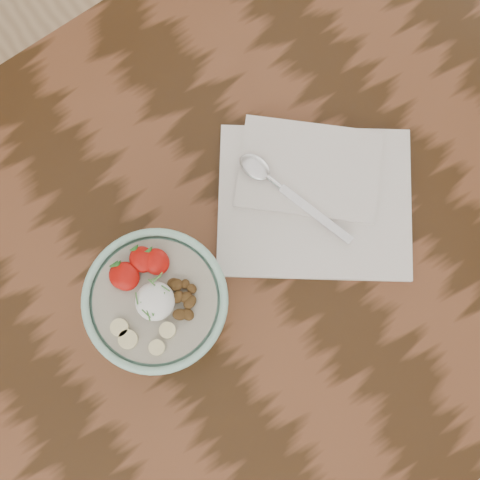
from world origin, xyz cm
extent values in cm
cube|color=#331D0C|center=(0.00, 0.00, 73.00)|extent=(160.00, 90.00, 4.00)
cylinder|color=#9BD1BB|center=(0.66, -0.55, 75.60)|extent=(8.35, 8.35, 1.19)
torus|color=#9BD1BB|center=(0.66, -0.55, 85.34)|extent=(18.99, 18.99, 1.09)
cylinder|color=#BAB29A|center=(0.66, -0.55, 84.74)|extent=(16.11, 16.11, 0.99)
ellipsoid|color=white|center=(0.68, -0.81, 86.22)|extent=(5.09, 5.09, 2.80)
ellipsoid|color=#B30D08|center=(2.32, 4.63, 86.14)|extent=(3.27, 3.60, 1.80)
cone|color=#286623|center=(2.32, 6.11, 86.44)|extent=(1.40, 1.03, 1.52)
ellipsoid|color=#B30D08|center=(-0.97, 4.35, 86.16)|extent=(3.32, 3.66, 1.83)
cone|color=#286623|center=(-0.97, 5.84, 86.46)|extent=(1.40, 1.03, 1.52)
ellipsoid|color=#B30D08|center=(-0.64, 4.03, 86.22)|extent=(3.56, 3.92, 1.96)
cone|color=#286623|center=(-0.64, 5.63, 86.52)|extent=(1.40, 1.03, 1.52)
ellipsoid|color=#B30D08|center=(3.65, 3.34, 86.15)|extent=(3.32, 3.65, 1.82)
cone|color=#286623|center=(3.65, 4.83, 86.45)|extent=(1.40, 1.03, 1.52)
cylinder|color=beige|center=(-4.84, -2.77, 85.64)|extent=(2.49, 2.49, 0.70)
cylinder|color=beige|center=(-2.43, -5.72, 85.64)|extent=(2.06, 2.06, 0.70)
cylinder|color=beige|center=(-0.10, -4.69, 85.64)|extent=(2.13, 2.13, 0.70)
cylinder|color=beige|center=(-4.92, -0.89, 85.64)|extent=(2.31, 2.31, 0.70)
ellipsoid|color=#543918|center=(4.24, -3.42, 85.93)|extent=(2.31, 1.98, 1.12)
ellipsoid|color=#543918|center=(4.07, -0.60, 85.85)|extent=(1.85, 1.73, 0.92)
ellipsoid|color=#543918|center=(2.78, -1.62, 85.67)|extent=(1.46, 1.48, 0.83)
ellipsoid|color=#543918|center=(3.13, -4.56, 85.85)|extent=(1.85, 2.03, 0.93)
ellipsoid|color=#543918|center=(4.07, -0.49, 85.81)|extent=(2.05, 1.99, 1.22)
ellipsoid|color=#543918|center=(4.19, -2.62, 85.83)|extent=(2.02, 1.88, 1.17)
ellipsoid|color=#543918|center=(3.85, -0.08, 85.76)|extent=(1.77, 1.57, 0.79)
ellipsoid|color=#543918|center=(5.40, -2.12, 85.73)|extent=(1.23, 1.42, 0.98)
ellipsoid|color=#543918|center=(3.36, -1.98, 85.85)|extent=(2.08, 1.91, 1.24)
ellipsoid|color=#543918|center=(5.04, -1.13, 85.71)|extent=(1.76, 1.74, 0.95)
ellipsoid|color=#543918|center=(2.33, -4.00, 85.93)|extent=(2.47, 2.38, 1.00)
cylinder|color=#458036|center=(-1.05, -1.64, 87.24)|extent=(0.48, 1.50, 0.23)
cylinder|color=#458036|center=(1.97, -1.16, 87.24)|extent=(0.88, 1.04, 0.22)
cylinder|color=#458036|center=(-0.88, -1.82, 87.24)|extent=(0.71, 1.71, 0.24)
cylinder|color=#458036|center=(2.39, 1.39, 87.24)|extent=(1.52, 0.54, 0.23)
cylinder|color=#458036|center=(-0.15, -0.13, 87.24)|extent=(1.45, 0.35, 0.23)
cylinder|color=#458036|center=(1.70, 1.25, 87.24)|extent=(0.44, 1.19, 0.22)
cylinder|color=#458036|center=(0.24, -1.90, 87.24)|extent=(1.50, 0.95, 0.24)
cylinder|color=#458036|center=(-0.97, 0.66, 87.24)|extent=(0.82, 1.49, 0.23)
cylinder|color=#458036|center=(1.15, -1.34, 87.24)|extent=(0.43, 1.36, 0.23)
cylinder|color=#458036|center=(0.10, -1.02, 87.24)|extent=(1.35, 0.26, 0.23)
cylinder|color=#458036|center=(2.66, 1.34, 87.24)|extent=(1.78, 0.58, 0.24)
cylinder|color=#458036|center=(2.73, -0.38, 87.24)|extent=(0.63, 1.28, 0.22)
cylinder|color=#458036|center=(-0.32, -1.81, 87.24)|extent=(0.49, 1.21, 0.22)
cylinder|color=#458036|center=(0.36, -0.35, 87.24)|extent=(1.07, 0.37, 0.22)
cube|color=white|center=(27.49, -0.58, 75.54)|extent=(36.29, 35.19, 1.09)
cube|color=white|center=(29.67, 3.77, 76.41)|extent=(24.75, 24.39, 0.65)
cube|color=silver|center=(26.24, -2.36, 76.93)|extent=(4.73, 12.62, 0.39)
cylinder|color=silver|center=(24.00, 5.39, 77.13)|extent=(1.67, 3.42, 0.78)
ellipsoid|color=silver|center=(23.11, 8.46, 77.27)|extent=(4.69, 5.85, 1.06)
camera|label=1|loc=(4.83, -13.68, 171.00)|focal=50.00mm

